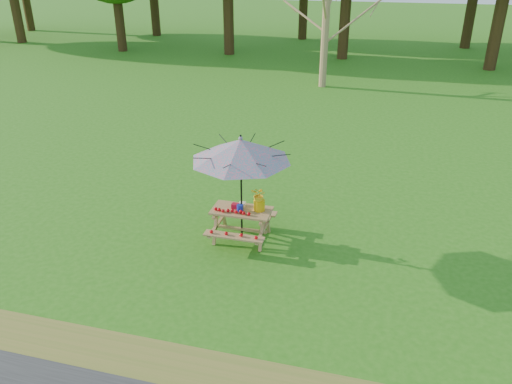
# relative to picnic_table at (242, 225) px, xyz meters

# --- Properties ---
(ground) EXTENTS (120.00, 120.00, 0.00)m
(ground) POSITION_rel_picnic_table_xyz_m (-3.52, -1.02, -0.33)
(ground) COLOR #296C14
(ground) RESTS_ON ground
(picnic_table) EXTENTS (1.20, 1.32, 0.67)m
(picnic_table) POSITION_rel_picnic_table_xyz_m (0.00, 0.00, 0.00)
(picnic_table) COLOR #A26E49
(picnic_table) RESTS_ON ground
(patio_umbrella) EXTENTS (2.02, 2.02, 2.25)m
(patio_umbrella) POSITION_rel_picnic_table_xyz_m (0.00, 0.00, 1.62)
(patio_umbrella) COLOR black
(patio_umbrella) RESTS_ON ground
(produce_bins) EXTENTS (0.26, 0.36, 0.13)m
(produce_bins) POSITION_rel_picnic_table_xyz_m (-0.06, 0.03, 0.40)
(produce_bins) COLOR red
(produce_bins) RESTS_ON picnic_table
(tomatoes_row) EXTENTS (0.77, 0.13, 0.07)m
(tomatoes_row) POSITION_rel_picnic_table_xyz_m (-0.15, -0.18, 0.38)
(tomatoes_row) COLOR red
(tomatoes_row) RESTS_ON picnic_table
(flower_bucket) EXTENTS (0.38, 0.36, 0.50)m
(flower_bucket) POSITION_rel_picnic_table_xyz_m (0.35, 0.07, 0.61)
(flower_bucket) COLOR #E3AD0B
(flower_bucket) RESTS_ON picnic_table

